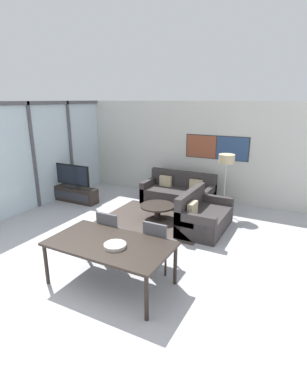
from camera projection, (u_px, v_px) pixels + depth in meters
The scene contains 14 objects.
ground_plane at pixel (60, 302), 4.39m from camera, with size 24.00×24.00×0.00m, color #B2B2B7.
wall_back at pixel (196, 151), 8.70m from camera, with size 8.07×0.09×2.80m.
window_wall_left at pixel (32, 151), 7.87m from camera, with size 0.07×5.61×2.80m.
area_rug at pixel (157, 219), 7.43m from camera, with size 2.58×1.89×0.01m.
tv_console at pixel (74, 194), 8.67m from camera, with size 1.50×0.39×0.43m.
television at pixel (73, 176), 8.51m from camera, with size 1.16×0.20×0.66m.
sofa_main at pixel (179, 194), 8.48m from camera, with size 1.97×0.90×0.88m.
sofa_side at pixel (202, 217), 6.80m from camera, with size 0.90×1.54×0.88m.
coffee_table at pixel (157, 208), 7.35m from camera, with size 0.85×0.85×0.36m.
dining_table at pixel (110, 246), 4.63m from camera, with size 1.94×1.06×0.73m.
dining_chair_left at pixel (111, 232), 5.49m from camera, with size 0.46×0.46×0.92m.
dining_chair_centre at pixel (158, 242), 5.07m from camera, with size 0.46×0.46×0.92m.
fruit_bowl at pixel (115, 245), 4.47m from camera, with size 0.34×0.34×0.05m.
floor_lamp at pixel (226, 162), 7.42m from camera, with size 0.40×0.40×1.55m.
Camera 1 is at (2.93, -2.65, 2.84)m, focal length 28.00 mm.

